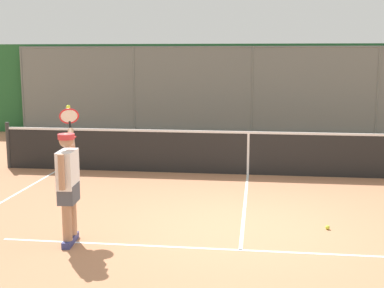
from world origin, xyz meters
The scene contains 6 objects.
ground_plane centered at (0.00, 0.00, 0.00)m, with size 60.00×60.00×0.00m, color #B27551.
court_line_markings centered at (0.00, 1.27, 0.00)m, with size 8.68×8.28×0.01m.
fence_backdrop centered at (0.00, -9.59, 1.46)m, with size 18.20×1.37×2.95m.
tennis_net centered at (0.00, -3.68, 0.49)m, with size 11.15×0.09×1.07m.
tennis_player centered at (2.37, 0.88, 0.90)m, with size 0.54×1.31×1.84m.
tennis_ball_near_net centered at (-1.27, -0.16, 0.03)m, with size 0.07×0.07×0.07m, color #C1D138.
Camera 1 is at (-0.19, 7.55, 2.59)m, focal length 48.70 mm.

